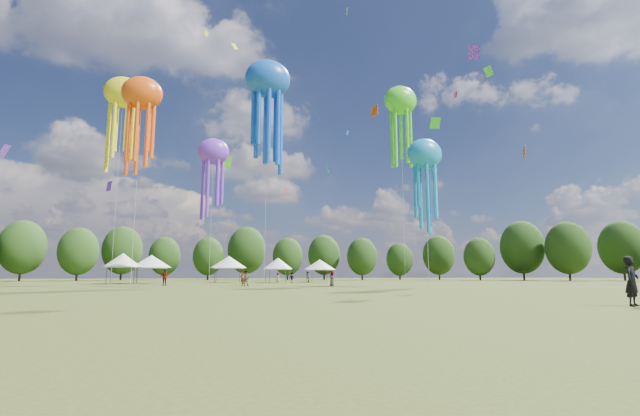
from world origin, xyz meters
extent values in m
plane|color=#384416|center=(0.00, 0.00, 0.00)|extent=(300.00, 300.00, 0.00)
imported|color=black|center=(7.33, -2.34, 0.96)|extent=(0.82, 0.68, 1.92)
imported|color=gray|center=(-3.34, 32.53, 0.82)|extent=(1.00, 0.93, 1.64)
imported|color=gray|center=(5.00, 57.98, 0.78)|extent=(0.53, 0.78, 1.56)
imported|color=gray|center=(8.80, 53.06, 0.85)|extent=(0.65, 0.83, 1.70)
imported|color=gray|center=(5.43, 49.31, 0.78)|extent=(1.11, 0.79, 1.55)
imported|color=gray|center=(-11.79, 38.13, 0.89)|extent=(1.11, 0.64, 1.77)
imported|color=gray|center=(-1.49, 47.79, 0.89)|extent=(1.70, 1.24, 1.78)
imported|color=gray|center=(-3.42, 35.19, 0.86)|extent=(0.59, 0.73, 1.72)
imported|color=gray|center=(5.56, 30.48, 0.77)|extent=(0.52, 0.77, 1.54)
cylinder|color=#47474C|center=(-19.84, 51.19, 1.11)|extent=(0.08, 0.08, 2.23)
cylinder|color=#47474C|center=(-19.84, 54.62, 1.11)|extent=(0.08, 0.08, 2.23)
cylinder|color=#47474C|center=(-16.41, 51.19, 1.11)|extent=(0.08, 0.08, 2.23)
cylinder|color=#47474C|center=(-16.41, 54.62, 1.11)|extent=(0.08, 0.08, 2.23)
cube|color=white|center=(-18.12, 52.90, 2.28)|extent=(3.83, 3.83, 0.10)
cone|color=white|center=(-18.12, 52.90, 3.28)|extent=(4.98, 4.98, 1.91)
cylinder|color=#47474C|center=(-16.58, 53.54, 1.08)|extent=(0.08, 0.08, 2.17)
cylinder|color=#47474C|center=(-16.58, 57.62, 1.08)|extent=(0.08, 0.08, 2.17)
cylinder|color=#47474C|center=(-12.50, 53.54, 1.08)|extent=(0.08, 0.08, 2.17)
cylinder|color=#47474C|center=(-12.50, 57.62, 1.08)|extent=(0.08, 0.08, 2.17)
cube|color=white|center=(-14.54, 55.58, 2.22)|extent=(4.48, 4.48, 0.10)
cone|color=white|center=(-14.54, 55.58, 3.20)|extent=(5.82, 5.82, 1.86)
cylinder|color=#47474C|center=(-5.06, 55.80, 1.10)|extent=(0.08, 0.08, 2.21)
cylinder|color=#47474C|center=(-5.06, 59.84, 1.10)|extent=(0.08, 0.08, 2.21)
cylinder|color=#47474C|center=(-1.02, 55.80, 1.10)|extent=(0.08, 0.08, 2.21)
cylinder|color=#47474C|center=(-1.02, 59.84, 1.10)|extent=(0.08, 0.08, 2.21)
cube|color=white|center=(-3.04, 57.82, 2.26)|extent=(4.44, 4.44, 0.10)
cone|color=white|center=(-3.04, 57.82, 3.25)|extent=(5.77, 5.77, 1.89)
cylinder|color=#47474C|center=(2.51, 51.79, 1.00)|extent=(0.08, 0.08, 2.01)
cylinder|color=#47474C|center=(2.51, 54.94, 1.00)|extent=(0.08, 0.08, 2.01)
cylinder|color=#47474C|center=(5.66, 51.79, 1.00)|extent=(0.08, 0.08, 2.01)
cylinder|color=#47474C|center=(5.66, 54.94, 1.00)|extent=(0.08, 0.08, 2.01)
cube|color=white|center=(4.09, 53.36, 2.06)|extent=(3.55, 3.55, 0.10)
cone|color=white|center=(4.09, 53.36, 2.97)|extent=(4.62, 4.62, 1.72)
cylinder|color=#47474C|center=(10.28, 55.90, 0.99)|extent=(0.08, 0.08, 1.98)
cylinder|color=#47474C|center=(10.28, 59.59, 0.99)|extent=(0.08, 0.08, 1.98)
cylinder|color=#47474C|center=(13.96, 55.90, 0.99)|extent=(0.08, 0.08, 1.98)
cylinder|color=#47474C|center=(13.96, 59.59, 0.99)|extent=(0.08, 0.08, 1.98)
cube|color=white|center=(12.12, 57.74, 2.03)|extent=(4.08, 4.08, 0.10)
cone|color=white|center=(12.12, 57.74, 2.93)|extent=(5.31, 5.31, 1.70)
ellipsoid|color=#FB520F|center=(-14.42, 30.19, 19.23)|extent=(3.94, 2.76, 3.35)
cylinder|color=beige|center=(-14.42, 30.19, 9.62)|extent=(0.03, 0.03, 19.23)
ellipsoid|color=blue|center=(-0.67, 36.97, 25.43)|extent=(5.66, 3.96, 4.81)
cylinder|color=beige|center=(-0.67, 36.97, 12.72)|extent=(0.03, 0.03, 25.43)
ellipsoid|color=#1889D1|center=(13.60, 24.18, 13.50)|extent=(3.73, 2.61, 3.17)
cylinder|color=beige|center=(13.60, 24.18, 6.75)|extent=(0.03, 0.03, 13.50)
ellipsoid|color=yellow|center=(-18.31, 44.74, 24.75)|extent=(4.80, 3.36, 4.08)
cylinder|color=beige|center=(-18.31, 44.74, 12.37)|extent=(0.03, 0.03, 24.75)
ellipsoid|color=#7B33E4|center=(-7.29, 29.47, 13.56)|extent=(3.14, 2.20, 2.67)
cylinder|color=beige|center=(-7.29, 29.47, 6.78)|extent=(0.03, 0.03, 13.56)
ellipsoid|color=#49E625|center=(21.99, 45.81, 28.59)|extent=(5.36, 3.75, 4.56)
cylinder|color=beige|center=(21.99, 45.81, 14.29)|extent=(0.03, 0.03, 28.59)
cube|color=yellow|center=(-4.65, 39.73, 30.59)|extent=(1.04, 0.65, 1.12)
cube|color=#49E625|center=(-3.04, 68.13, 22.14)|extent=(1.76, 1.63, 2.17)
cube|color=blue|center=(18.66, 61.46, 27.86)|extent=(0.87, 0.50, 0.97)
cube|color=#DB4085|center=(-5.96, 43.02, 15.72)|extent=(1.07, 0.78, 1.44)
cube|color=#7B33E4|center=(19.88, 23.77, 25.36)|extent=(1.20, 1.13, 1.54)
cube|color=yellow|center=(-7.90, 59.73, 42.82)|extent=(0.79, 0.72, 1.21)
cube|color=#49E625|center=(26.22, 29.69, 26.67)|extent=(1.36, 0.49, 1.49)
cube|color=#7B33E4|center=(-23.68, 72.14, 17.22)|extent=(1.12, 1.39, 1.95)
cube|color=#FB520F|center=(20.25, 52.02, 28.90)|extent=(0.83, 1.77, 2.12)
cube|color=#49E625|center=(28.90, 47.19, 25.99)|extent=(1.71, 1.15, 2.21)
cube|color=#1889D1|center=(13.53, 57.59, 19.32)|extent=(0.65, 1.79, 1.89)
cube|color=#DB4085|center=(24.50, 34.43, 25.31)|extent=(0.24, 0.76, 0.93)
cube|color=#7B33E4|center=(-38.24, 65.14, 20.85)|extent=(1.32, 1.97, 2.05)
cube|color=red|center=(6.19, 57.41, 15.34)|extent=(0.55, 1.12, 1.39)
cube|color=#FB520F|center=(28.44, 26.95, 15.59)|extent=(0.86, 1.31, 1.73)
cube|color=yellow|center=(14.81, 50.48, 45.35)|extent=(0.31, 0.95, 1.11)
cylinder|color=#38281C|center=(-40.68, 85.49, 1.71)|extent=(0.44, 0.44, 3.41)
ellipsoid|color=#233F15|center=(-40.68, 85.49, 6.61)|extent=(8.53, 8.53, 10.66)
cylinder|color=#38281C|center=(-30.60, 85.02, 1.53)|extent=(0.44, 0.44, 3.07)
ellipsoid|color=#233F15|center=(-30.60, 85.02, 5.94)|extent=(7.66, 7.66, 9.58)
cylinder|color=#38281C|center=(-23.51, 93.33, 1.72)|extent=(0.44, 0.44, 3.43)
ellipsoid|color=#233F15|center=(-23.51, 93.33, 6.65)|extent=(8.58, 8.58, 10.73)
cylinder|color=#38281C|center=(-14.76, 98.96, 1.47)|extent=(0.44, 0.44, 2.95)
ellipsoid|color=#233F15|center=(-14.76, 98.96, 5.71)|extent=(7.37, 7.37, 9.21)
cylinder|color=#38281C|center=(-4.70, 95.06, 1.45)|extent=(0.44, 0.44, 2.89)
ellipsoid|color=#233F15|center=(-4.70, 95.06, 5.61)|extent=(7.23, 7.23, 9.04)
cylinder|color=#38281C|center=(4.91, 99.49, 1.92)|extent=(0.44, 0.44, 3.84)
ellipsoid|color=#233F15|center=(4.91, 99.49, 7.44)|extent=(9.60, 9.60, 11.99)
cylinder|color=#38281C|center=(13.19, 88.44, 1.42)|extent=(0.44, 0.44, 2.84)
ellipsoid|color=#233F15|center=(13.19, 88.44, 5.51)|extent=(7.11, 7.11, 8.89)
cylinder|color=#38281C|center=(22.93, 91.04, 1.58)|extent=(0.44, 0.44, 3.16)
ellipsoid|color=#233F15|center=(22.93, 91.04, 6.13)|extent=(7.91, 7.91, 9.88)
cylinder|color=#38281C|center=(30.69, 85.29, 1.44)|extent=(0.44, 0.44, 2.88)
ellipsoid|color=#233F15|center=(30.69, 85.29, 5.59)|extent=(7.21, 7.21, 9.01)
cylinder|color=#38281C|center=(41.52, 87.24, 1.31)|extent=(0.44, 0.44, 2.63)
ellipsoid|color=#233F15|center=(41.52, 87.24, 5.09)|extent=(6.57, 6.57, 8.22)
cylinder|color=#38281C|center=(50.52, 83.73, 1.56)|extent=(0.44, 0.44, 3.13)
ellipsoid|color=#233F15|center=(50.52, 83.73, 6.06)|extent=(7.81, 7.81, 9.77)
cylinder|color=#38281C|center=(53.64, 71.81, 1.36)|extent=(0.44, 0.44, 2.72)
ellipsoid|color=#233F15|center=(53.64, 71.81, 5.27)|extent=(6.80, 6.80, 8.50)
cylinder|color=#38281C|center=(62.96, 68.92, 1.90)|extent=(0.44, 0.44, 3.81)
ellipsoid|color=#233F15|center=(62.96, 68.92, 7.38)|extent=(9.52, 9.52, 11.90)
cylinder|color=#38281C|center=(66.57, 59.80, 1.76)|extent=(0.44, 0.44, 3.51)
ellipsoid|color=#233F15|center=(66.57, 59.80, 6.80)|extent=(8.78, 8.78, 10.97)
cylinder|color=#38281C|center=(79.39, 58.26, 1.82)|extent=(0.44, 0.44, 3.64)
ellipsoid|color=#233F15|center=(79.39, 58.26, 7.05)|extent=(9.10, 9.10, 11.37)
camera|label=1|loc=(-9.33, -16.01, 1.20)|focal=25.32mm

